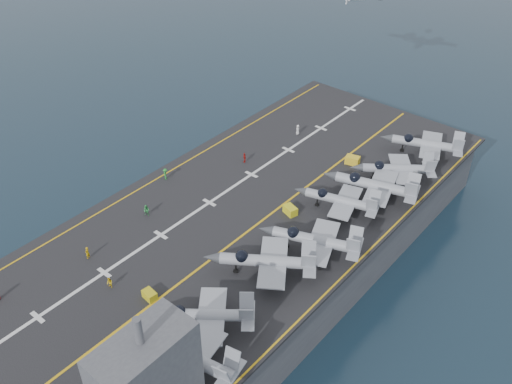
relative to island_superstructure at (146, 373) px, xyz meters
The scene contains 25 objects.
ground 38.02m from the island_superstructure, 116.57° to the left, with size 500.00×500.00×0.00m, color #142135.
hull 35.94m from the island_superstructure, 116.57° to the left, with size 36.00×90.00×10.00m, color #56595E.
flight_deck 34.41m from the island_superstructure, 116.57° to the left, with size 38.00×92.00×0.40m, color black.
foul_line 33.17m from the island_superstructure, 111.80° to the left, with size 0.35×90.00×0.02m, color gold.
landing_centerline 37.38m from the island_superstructure, 124.99° to the left, with size 0.50×90.00×0.02m, color silver.
deck_edge_port 44.50m from the island_superstructure, 136.85° to the left, with size 0.25×90.00×0.02m, color gold.
deck_edge_stbd 31.12m from the island_superstructure, 83.35° to the left, with size 0.25×90.00×0.02m, color gold.
island_superstructure is the anchor object (origin of this frame).
fighter_jet_1 8.32m from the island_superstructure, 105.28° to the left, with size 15.98×12.23×4.99m, color #A1A7B0, non-canonical shape.
fighter_jet_2 13.69m from the island_superstructure, 109.70° to the left, with size 16.13×15.46×4.68m, color gray, non-canonical shape.
fighter_jet_3 24.44m from the island_superstructure, 100.57° to the left, with size 17.63×16.39×5.09m, color #99A3AB, non-canonical shape.
fighter_jet_4 31.47m from the island_superstructure, 93.64° to the left, with size 16.77×14.12×4.95m, color #8B949A, non-canonical shape.
fighter_jet_5 41.56m from the island_superstructure, 96.13° to the left, with size 14.97×12.07×4.52m, color #979DA6, non-canonical shape.
fighter_jet_6 47.59m from the island_superstructure, 92.75° to the left, with size 17.12×13.86×5.16m, color #90979F, non-canonical shape.
fighter_jet_7 54.18m from the island_superstructure, 92.22° to the left, with size 16.09×15.25×4.66m, color #9EA8AF, non-canonical shape.
fighter_jet_8 63.96m from the island_superstructure, 91.75° to the left, with size 16.31×13.74×4.81m, color #8D949C, non-canonical shape.
tow_cart_a 18.26m from the island_superstructure, 139.99° to the left, with size 1.99×1.42×1.12m, color gold, non-canonical shape.
tow_cart_b 37.80m from the island_superstructure, 105.39° to the left, with size 2.38×1.89×1.25m, color gold, non-canonical shape.
tow_cart_c 54.83m from the island_superstructure, 100.69° to the left, with size 2.57×1.98×1.37m, color yellow, non-canonical shape.
crew_1 27.85m from the island_superstructure, 157.32° to the left, with size 1.11×1.33×1.88m, color #CA9A0A.
crew_2 34.50m from the island_superstructure, 139.99° to the left, with size 1.28×1.05×1.84m, color green.
crew_3 43.58m from the island_superstructure, 135.70° to the left, with size 1.39×1.36×1.95m, color #22902D.
crew_4 49.14m from the island_superstructure, 120.04° to the left, with size 1.26×1.14×1.75m, color #A91511.
crew_5 60.42m from the island_superstructure, 112.57° to the left, with size 1.26×1.35×1.87m, color white.
crew_7 21.34m from the island_superstructure, 154.10° to the left, with size 1.00×0.68×1.63m, color yellow.
Camera 1 is at (44.29, -48.82, 63.22)m, focal length 40.00 mm.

